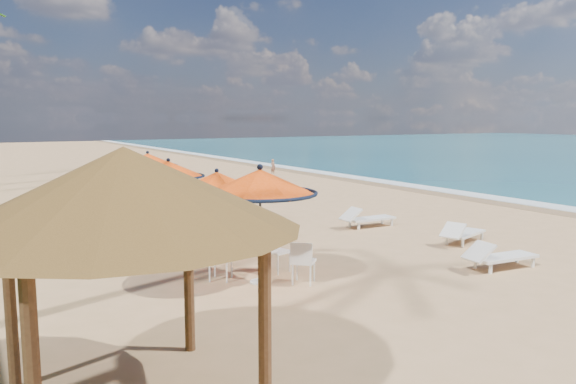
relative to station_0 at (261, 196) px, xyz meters
name	(u,v)px	position (x,y,z in m)	size (l,w,h in m)	color
ground	(454,255)	(5.28, -0.44, -1.84)	(160.00, 160.00, 0.00)	tan
foam_strip	(433,189)	(14.58, 9.56, -1.84)	(1.20, 140.00, 0.04)	white
wetsand_band	(420,191)	(13.68, 9.56, -1.84)	(1.40, 140.00, 0.02)	olive
station_0	(261,196)	(0.00, 0.00, 0.00)	(2.41, 2.41, 2.51)	black
station_1	(218,188)	(0.38, 3.14, -0.19)	(2.07, 2.07, 2.16)	black
station_2	(169,176)	(0.05, 6.03, -0.11)	(2.17, 2.17, 2.26)	black
station_3	(147,167)	(0.59, 10.05, -0.18)	(2.18, 2.27, 2.27)	black
station_4	(125,162)	(0.67, 13.56, -0.21)	(2.14, 2.15, 2.23)	black
lounger_near	(498,256)	(5.16, -1.88, -1.53)	(1.91, 0.75, 0.67)	white
lounger_mid	(462,233)	(6.51, 0.43, -1.54)	(1.87, 1.07, 0.64)	white
lounger_far	(366,218)	(5.68, 3.62, -1.53)	(1.88, 0.62, 0.67)	white
palapa	(125,190)	(-3.77, -3.77, 0.79)	(4.10, 4.10, 3.13)	brown
person	(273,166)	(11.55, 20.30, -1.34)	(0.36, 0.24, 0.99)	#885A45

